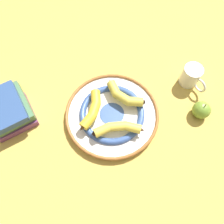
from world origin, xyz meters
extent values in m
plane|color=gold|center=(0.00, 0.00, 0.00)|extent=(2.80, 2.80, 0.00)
cylinder|color=white|center=(0.04, 0.03, 0.01)|extent=(0.37, 0.37, 0.02)
torus|color=#385699|center=(0.04, 0.03, 0.03)|extent=(0.27, 0.27, 0.03)
cylinder|color=#385699|center=(0.04, 0.03, 0.02)|extent=(0.10, 0.10, 0.00)
torus|color=#995B28|center=(0.04, 0.03, 0.02)|extent=(0.38, 0.38, 0.01)
cylinder|color=gold|center=(0.08, -0.06, 0.06)|extent=(0.07, 0.07, 0.04)
cylinder|color=gold|center=(0.03, -0.04, 0.06)|extent=(0.06, 0.04, 0.04)
cylinder|color=gold|center=(-0.03, -0.05, 0.06)|extent=(0.07, 0.06, 0.04)
sphere|color=gold|center=(0.06, -0.05, 0.06)|extent=(0.04, 0.04, 0.04)
sphere|color=gold|center=(0.00, -0.04, 0.06)|extent=(0.04, 0.04, 0.04)
cone|color=#472D19|center=(0.10, -0.08, 0.06)|extent=(0.04, 0.04, 0.03)
sphere|color=black|center=(-0.05, -0.07, 0.06)|extent=(0.02, 0.02, 0.02)
cylinder|color=yellow|center=(-0.07, 0.05, 0.06)|extent=(0.07, 0.05, 0.04)
cylinder|color=yellow|center=(-0.02, 0.07, 0.06)|extent=(0.07, 0.06, 0.04)
cylinder|color=yellow|center=(0.03, 0.12, 0.06)|extent=(0.06, 0.07, 0.04)
sphere|color=yellow|center=(-0.04, 0.06, 0.06)|extent=(0.04, 0.04, 0.04)
sphere|color=yellow|center=(0.01, 0.09, 0.06)|extent=(0.04, 0.04, 0.04)
cone|color=#472D19|center=(-0.10, 0.04, 0.06)|extent=(0.04, 0.03, 0.03)
sphere|color=black|center=(0.04, 0.14, 0.06)|extent=(0.02, 0.02, 0.02)
cylinder|color=gold|center=(0.09, 0.11, 0.06)|extent=(0.04, 0.06, 0.04)
cylinder|color=gold|center=(0.10, 0.06, 0.06)|extent=(0.05, 0.06, 0.04)
cylinder|color=gold|center=(0.12, 0.01, 0.06)|extent=(0.06, 0.07, 0.04)
sphere|color=gold|center=(0.09, 0.09, 0.06)|extent=(0.04, 0.04, 0.04)
sphere|color=gold|center=(0.10, 0.03, 0.06)|extent=(0.04, 0.04, 0.04)
cone|color=#472D19|center=(0.10, 0.14, 0.06)|extent=(0.03, 0.04, 0.03)
sphere|color=black|center=(0.14, -0.01, 0.06)|extent=(0.02, 0.02, 0.02)
cube|color=#753D70|center=(0.38, 0.23, 0.02)|extent=(0.22, 0.22, 0.03)
cube|color=white|center=(0.39, 0.23, 0.02)|extent=(0.20, 0.20, 0.03)
cube|color=#4C754C|center=(0.40, 0.22, 0.05)|extent=(0.23, 0.22, 0.04)
cube|color=white|center=(0.40, 0.21, 0.05)|extent=(0.22, 0.21, 0.03)
cube|color=#2D4C84|center=(0.39, 0.23, 0.08)|extent=(0.23, 0.21, 0.03)
cube|color=white|center=(0.40, 0.23, 0.08)|extent=(0.22, 0.20, 0.02)
cylinder|color=white|center=(-0.17, -0.29, 0.05)|extent=(0.08, 0.08, 0.09)
cylinder|color=#331C0F|center=(-0.17, -0.29, 0.08)|extent=(0.06, 0.06, 0.01)
torus|color=white|center=(-0.23, -0.26, 0.05)|extent=(0.06, 0.04, 0.07)
sphere|color=olive|center=(-0.27, -0.16, 0.04)|extent=(0.07, 0.07, 0.07)
cylinder|color=#4C3319|center=(-0.27, -0.16, 0.08)|extent=(0.00, 0.00, 0.01)
camera|label=1|loc=(-0.14, 0.34, 0.83)|focal=35.00mm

